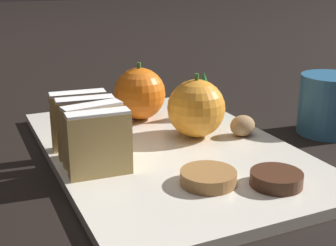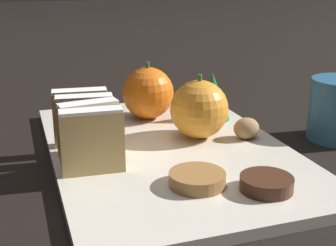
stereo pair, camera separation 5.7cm
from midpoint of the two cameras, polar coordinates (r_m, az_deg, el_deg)
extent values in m
plane|color=black|center=(0.58, -2.80, -3.96)|extent=(6.00, 6.00, 0.00)
cube|color=silver|center=(0.58, -2.81, -3.41)|extent=(0.28, 0.42, 0.01)
cube|color=tan|center=(0.50, -11.64, -2.73)|extent=(0.07, 0.02, 0.07)
cube|color=white|center=(0.49, -11.90, 1.15)|extent=(0.07, 0.02, 0.00)
cube|color=tan|center=(0.53, -12.18, -1.65)|extent=(0.07, 0.03, 0.07)
cube|color=white|center=(0.51, -12.44, 2.04)|extent=(0.07, 0.03, 0.00)
cube|color=tan|center=(0.55, -12.85, -0.71)|extent=(0.07, 0.03, 0.07)
cube|color=white|center=(0.54, -13.11, 2.82)|extent=(0.07, 0.03, 0.00)
cube|color=tan|center=(0.58, -13.55, 0.13)|extent=(0.07, 0.03, 0.07)
cube|color=white|center=(0.57, -13.81, 3.51)|extent=(0.07, 0.03, 0.00)
sphere|color=orange|center=(0.68, -5.90, 3.54)|extent=(0.08, 0.08, 0.08)
cylinder|color=#38702D|center=(0.67, -6.01, 6.90)|extent=(0.01, 0.01, 0.01)
sphere|color=orange|center=(0.60, 0.76, 1.75)|extent=(0.08, 0.08, 0.08)
cylinder|color=#38702D|center=(0.59, 0.77, 5.53)|extent=(0.01, 0.00, 0.01)
ellipsoid|color=#9E7A51|center=(0.61, 6.47, -0.37)|extent=(0.03, 0.03, 0.03)
cylinder|color=#472819|center=(0.48, 9.79, -6.79)|extent=(0.05, 0.05, 0.01)
cylinder|color=#A3703D|center=(0.48, 1.52, -6.72)|extent=(0.06, 0.06, 0.01)
cone|color=#23662D|center=(0.68, 1.94, 3.42)|extent=(0.05, 0.05, 0.07)
cylinder|color=#2D6693|center=(0.68, 16.75, 2.14)|extent=(0.08, 0.08, 0.08)
camera|label=1|loc=(0.03, -92.86, -0.95)|focal=50.00mm
camera|label=2|loc=(0.03, 87.14, 0.95)|focal=50.00mm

